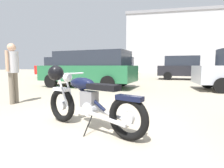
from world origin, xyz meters
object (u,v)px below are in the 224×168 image
at_px(white_estate_far, 60,67).
at_px(dark_sedan_left, 89,68).
at_px(blue_hatchback_right, 108,67).
at_px(bystander, 13,67).
at_px(vintage_motorcycle, 87,100).
at_px(pale_sedan_back, 183,68).

xyz_separation_m(white_estate_far, dark_sedan_left, (5.32, -5.77, 0.02)).
relative_size(dark_sedan_left, blue_hatchback_right, 1.02).
bearing_deg(dark_sedan_left, bystander, 89.56).
xyz_separation_m(bystander, blue_hatchback_right, (-0.32, 9.70, -0.08)).
bearing_deg(dark_sedan_left, white_estate_far, -41.22).
bearing_deg(bystander, blue_hatchback_right, -93.92).
bearing_deg(bystander, dark_sedan_left, -102.39).
height_order(vintage_motorcycle, dark_sedan_left, dark_sedan_left).
xyz_separation_m(bystander, dark_sedan_left, (0.48, 4.14, -0.08)).
distance_m(bystander, pale_sedan_back, 11.93).
bearing_deg(dark_sedan_left, pale_sedan_back, -121.06).
xyz_separation_m(pale_sedan_back, blue_hatchback_right, (-5.73, -0.94, 0.02)).
bearing_deg(blue_hatchback_right, vintage_motorcycle, 108.78).
bearing_deg(blue_hatchback_right, pale_sedan_back, -167.78).
height_order(pale_sedan_back, blue_hatchback_right, pale_sedan_back).
xyz_separation_m(vintage_motorcycle, dark_sedan_left, (-2.32, 5.45, 0.45)).
bearing_deg(vintage_motorcycle, blue_hatchback_right, -54.39).
height_order(bystander, blue_hatchback_right, blue_hatchback_right).
relative_size(white_estate_far, blue_hatchback_right, 0.82).
relative_size(vintage_motorcycle, blue_hatchback_right, 0.42).
distance_m(dark_sedan_left, pale_sedan_back, 8.16).
height_order(vintage_motorcycle, pale_sedan_back, pale_sedan_back).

